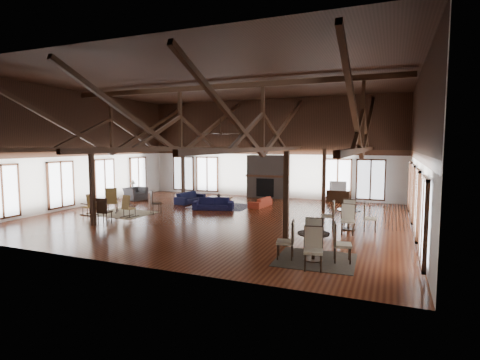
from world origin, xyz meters
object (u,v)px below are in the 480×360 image
at_px(tv_console, 338,196).
at_px(sofa_navy_left, 190,198).
at_px(coffee_table, 220,198).
at_px(armchair, 136,194).
at_px(cafe_table_near, 313,241).
at_px(cafe_table_far, 349,216).
at_px(sofa_orange, 260,202).
at_px(sofa_navy_front, 213,204).

bearing_deg(tv_console, sofa_navy_left, -154.64).
height_order(coffee_table, armchair, armchair).
distance_m(cafe_table_near, cafe_table_far, 4.37).
height_order(coffee_table, tv_console, tv_console).
distance_m(armchair, cafe_table_far, 12.87).
distance_m(sofa_orange, cafe_table_far, 6.13).
bearing_deg(coffee_table, sofa_navy_left, -177.94).
bearing_deg(armchair, tv_console, -57.09).
bearing_deg(tv_console, armchair, -160.66).
bearing_deg(tv_console, sofa_orange, -136.11).
xyz_separation_m(sofa_navy_front, cafe_table_far, (6.78, -2.00, 0.24)).
bearing_deg(sofa_navy_front, coffee_table, 83.81).
bearing_deg(sofa_orange, coffee_table, -72.38).
relative_size(coffee_table, armchair, 1.15).
height_order(sofa_navy_front, cafe_table_far, cafe_table_far).
relative_size(coffee_table, tv_console, 1.02).
bearing_deg(sofa_navy_front, sofa_navy_left, 129.25).
distance_m(sofa_navy_left, cafe_table_near, 11.54).
distance_m(coffee_table, armchair, 5.46).
height_order(sofa_navy_left, cafe_table_far, cafe_table_far).
bearing_deg(cafe_table_near, sofa_navy_left, 137.26).
height_order(sofa_navy_left, sofa_orange, sofa_navy_left).
height_order(sofa_orange, tv_console, tv_console).
xyz_separation_m(sofa_orange, cafe_table_near, (4.38, -8.05, 0.30)).
relative_size(sofa_orange, armchair, 1.50).
xyz_separation_m(sofa_navy_front, tv_console, (5.43, 5.10, 0.02)).
bearing_deg(sofa_navy_left, coffee_table, -89.76).
bearing_deg(sofa_navy_left, tv_console, -58.02).
distance_m(sofa_navy_front, cafe_table_near, 8.94).
bearing_deg(cafe_table_near, sofa_orange, 118.58).
height_order(armchair, cafe_table_far, cafe_table_far).
height_order(cafe_table_near, tv_console, cafe_table_near).
bearing_deg(tv_console, cafe_table_near, -85.75).
xyz_separation_m(coffee_table, armchair, (-5.46, -0.07, -0.04)).
relative_size(armchair, cafe_table_far, 0.54).
relative_size(sofa_navy_left, coffee_table, 1.53).
relative_size(sofa_navy_left, tv_console, 1.56).
relative_size(sofa_navy_left, sofa_orange, 1.17).
bearing_deg(armchair, sofa_navy_front, -88.25).
bearing_deg(sofa_navy_left, cafe_table_far, -104.65).
height_order(sofa_orange, coffee_table, sofa_orange).
bearing_deg(cafe_table_far, tv_console, 100.70).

